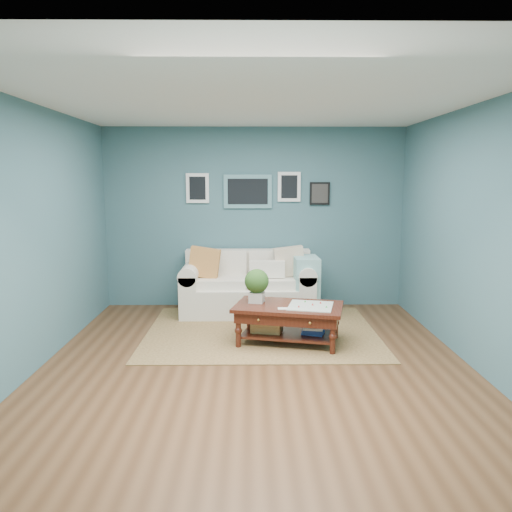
{
  "coord_description": "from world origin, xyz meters",
  "views": [
    {
      "loc": [
        -0.05,
        -5.04,
        1.95
      ],
      "look_at": [
        0.01,
        1.0,
        1.0
      ],
      "focal_mm": 35.0,
      "sensor_mm": 36.0,
      "label": 1
    }
  ],
  "objects": [
    {
      "name": "room_shell",
      "position": [
        0.0,
        0.06,
        1.36
      ],
      "size": [
        5.0,
        5.02,
        2.7
      ],
      "color": "brown",
      "rests_on": "ground"
    },
    {
      "name": "coffee_table",
      "position": [
        0.33,
        0.69,
        0.39
      ],
      "size": [
        1.38,
        0.99,
        0.87
      ],
      "rotation": [
        0.0,
        0.0,
        -0.23
      ],
      "color": "#37110A",
      "rests_on": "ground"
    },
    {
      "name": "loveseat",
      "position": [
        -0.01,
        2.03,
        0.41
      ],
      "size": [
        1.94,
        0.88,
        1.0
      ],
      "color": "white",
      "rests_on": "ground"
    },
    {
      "name": "area_rug",
      "position": [
        0.08,
        1.11,
        0.01
      ],
      "size": [
        2.9,
        2.32,
        0.01
      ],
      "primitive_type": "cube",
      "color": "brown",
      "rests_on": "ground"
    }
  ]
}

